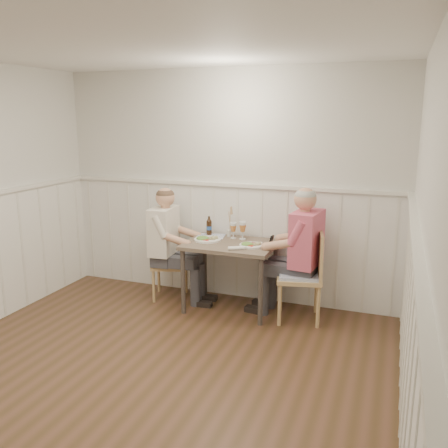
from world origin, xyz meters
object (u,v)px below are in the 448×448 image
(beer_bottle, at_px, (209,227))
(grass_vase, at_px, (229,222))
(chair_left, at_px, (165,261))
(man_in_pink, at_px, (302,264))
(dining_table, at_px, (230,252))
(diner_cream, at_px, (168,253))
(chair_right, at_px, (305,272))

(beer_bottle, xyz_separation_m, grass_vase, (0.24, 0.01, 0.07))
(chair_left, height_order, man_in_pink, man_in_pink)
(grass_vase, bearing_deg, man_in_pink, -14.22)
(dining_table, height_order, diner_cream, diner_cream)
(dining_table, relative_size, grass_vase, 2.60)
(diner_cream, relative_size, grass_vase, 3.62)
(chair_right, bearing_deg, dining_table, 179.60)
(chair_right, bearing_deg, man_in_pink, 147.17)
(chair_left, bearing_deg, dining_table, -3.85)
(chair_left, distance_m, beer_bottle, 0.65)
(chair_left, distance_m, man_in_pink, 1.60)
(chair_left, distance_m, grass_vase, 0.88)
(grass_vase, bearing_deg, chair_left, -165.03)
(diner_cream, relative_size, beer_bottle, 6.04)
(chair_left, height_order, diner_cream, diner_cream)
(dining_table, height_order, chair_left, chair_left)
(chair_right, bearing_deg, diner_cream, 179.61)
(dining_table, height_order, beer_bottle, beer_bottle)
(beer_bottle, bearing_deg, diner_cream, -150.50)
(dining_table, bearing_deg, grass_vase, 113.08)
(man_in_pink, bearing_deg, chair_right, -32.83)
(diner_cream, bearing_deg, man_in_pink, 0.71)
(chair_right, height_order, diner_cream, diner_cream)
(diner_cream, bearing_deg, dining_table, -0.37)
(chair_right, distance_m, chair_left, 1.64)
(chair_left, bearing_deg, grass_vase, 14.97)
(diner_cream, bearing_deg, chair_right, -0.39)
(beer_bottle, bearing_deg, man_in_pink, -10.96)
(dining_table, distance_m, beer_bottle, 0.46)
(chair_left, xyz_separation_m, diner_cream, (0.06, -0.05, 0.11))
(dining_table, bearing_deg, chair_left, 176.15)
(dining_table, distance_m, man_in_pink, 0.77)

